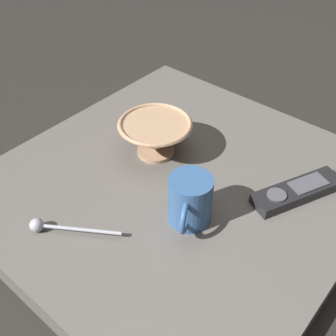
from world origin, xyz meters
TOP-DOWN VIEW (x-y plane):
  - ground_plane at (0.00, 0.00)m, footprint 6.00×6.00m
  - table at (0.00, 0.00)m, footprint 0.62×0.65m
  - cereal_bowl at (0.09, -0.03)m, footprint 0.14×0.14m
  - coffee_mug at (-0.07, 0.06)m, footprint 0.07×0.10m
  - teaspoon at (0.08, 0.23)m, footprint 0.13×0.09m
  - tv_remote_near at (-0.18, -0.10)m, footprint 0.11×0.17m

SIDE VIEW (x-z plane):
  - ground_plane at x=0.00m, z-range 0.00..0.00m
  - table at x=0.00m, z-range 0.00..0.05m
  - tv_remote_near at x=-0.18m, z-range 0.05..0.07m
  - teaspoon at x=0.08m, z-range 0.05..0.07m
  - cereal_bowl at x=0.09m, z-range 0.05..0.13m
  - coffee_mug at x=-0.07m, z-range 0.05..0.13m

